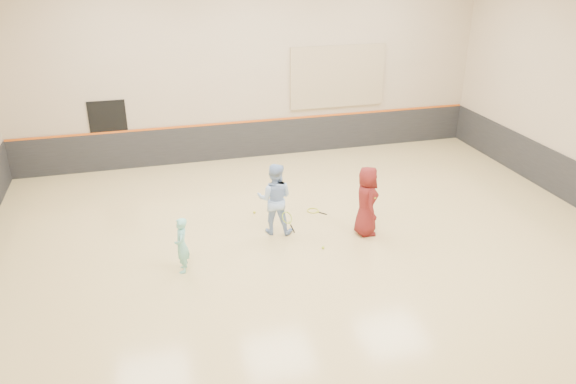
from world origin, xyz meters
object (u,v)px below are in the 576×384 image
object	(u,v)px
girl	(182,245)
spare_racket	(313,210)
instructor	(275,199)
young_man	(367,201)

from	to	relation	value
girl	spare_racket	world-z (taller)	girl
instructor	young_man	world-z (taller)	instructor
instructor	spare_racket	size ratio (longest dim) A/B	2.55
young_man	instructor	bearing A→B (deg)	79.81
instructor	spare_racket	bearing A→B (deg)	-124.63
young_man	girl	bearing A→B (deg)	104.09
girl	young_man	xyz separation A→B (m)	(4.44, 0.57, 0.24)
spare_racket	young_man	bearing A→B (deg)	-60.25
girl	instructor	bearing A→B (deg)	125.61
instructor	girl	bearing A→B (deg)	48.34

